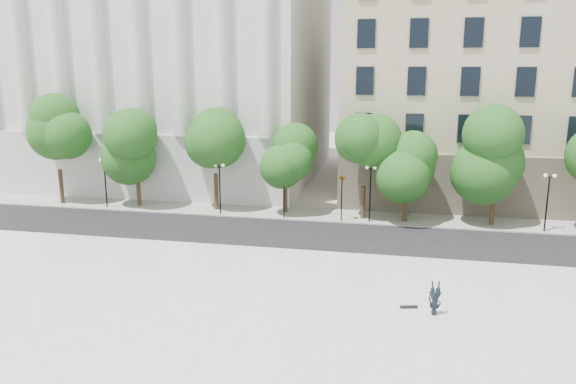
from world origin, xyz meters
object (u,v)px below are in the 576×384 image
Objects in this scene: traffic_light_west at (284,174)px; skateboard at (409,307)px; person_lying at (434,310)px; traffic_light_east at (342,175)px.

traffic_light_west is 4.84× the size of skateboard.
skateboard is (9.51, -15.84, -3.17)m from traffic_light_west.
skateboard is at bearing 150.11° from person_lying.
traffic_light_west is 2.50× the size of person_lying.
traffic_light_west reaches higher than person_lying.
person_lying is at bearing -69.38° from traffic_light_east.
traffic_light_west is 0.98× the size of traffic_light_east.
person_lying reaches higher than skateboard.
skateboard is (4.99, -15.84, -3.27)m from traffic_light_east.
person_lying is 1.30m from skateboard.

